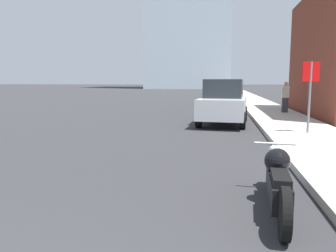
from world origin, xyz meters
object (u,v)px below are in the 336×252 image
motorcycle (278,181)px  parked_car_silver (224,102)px  pedestrian (285,97)px  parked_car_green (223,93)px  stop_sign (310,85)px  parked_car_red (224,90)px

motorcycle → parked_car_silver: (-0.71, 9.01, 0.50)m
pedestrian → motorcycle: bearing=-100.5°
parked_car_green → stop_sign: size_ratio=1.95×
parked_car_green → stop_sign: (2.62, -14.72, 0.77)m
motorcycle → parked_car_red: bearing=95.4°
parked_car_silver → stop_sign: size_ratio=1.98×
parked_car_red → pedestrian: (3.04, -20.22, 0.11)m
parked_car_silver → stop_sign: stop_sign is taller
parked_car_silver → pedestrian: parked_car_silver is taller
parked_car_red → stop_sign: bearing=-90.7°
stop_sign → parked_car_silver: bearing=132.2°
parked_car_silver → parked_car_red: parked_car_silver is taller
pedestrian → parked_car_red: bearing=98.5°
parked_car_red → pedestrian: bearing=-87.4°
motorcycle → stop_sign: bearing=77.5°
parked_car_silver → parked_car_green: size_ratio=1.02×
motorcycle → parked_car_silver: parked_car_silver is taller
motorcycle → pedestrian: (2.43, 13.15, 0.55)m
stop_sign → motorcycle: bearing=-106.9°
motorcycle → parked_car_silver: 9.05m
motorcycle → pedestrian: 13.39m
parked_car_silver → parked_car_red: (0.10, 24.37, -0.05)m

